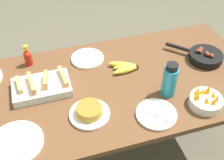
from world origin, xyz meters
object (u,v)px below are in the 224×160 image
object	(u,v)px
melon_tray	(42,87)
hot_sauce_bottle	(28,56)
empty_plate_far_left	(87,59)
fruit_bowl_mango	(206,100)
water_bottle	(170,80)
empty_plate_far_right	(156,114)
frittata_plate_center	(89,112)
skillet	(204,56)
banana_bunch	(125,67)
empty_plate_near_front	(16,143)

from	to	relation	value
melon_tray	hot_sauce_bottle	distance (m)	0.27
empty_plate_far_left	melon_tray	bearing A→B (deg)	-147.08
fruit_bowl_mango	water_bottle	world-z (taller)	water_bottle
empty_plate_far_left	empty_plate_far_right	xyz separation A→B (m)	(0.24, -0.56, -0.00)
fruit_bowl_mango	frittata_plate_center	bearing A→B (deg)	169.84
skillet	hot_sauce_bottle	world-z (taller)	hot_sauce_bottle
skillet	fruit_bowl_mango	size ratio (longest dim) A/B	1.72
frittata_plate_center	hot_sauce_bottle	xyz separation A→B (m)	(-0.27, 0.52, 0.04)
empty_plate_far_right	hot_sauce_bottle	distance (m)	0.87
skillet	empty_plate_far_right	bearing A→B (deg)	80.73
water_bottle	fruit_bowl_mango	bearing A→B (deg)	-41.44
water_bottle	hot_sauce_bottle	world-z (taller)	water_bottle
banana_bunch	empty_plate_far_left	size ratio (longest dim) A/B	0.89
frittata_plate_center	empty_plate_near_front	xyz separation A→B (m)	(-0.38, -0.07, -0.02)
frittata_plate_center	hot_sauce_bottle	world-z (taller)	hot_sauce_bottle
melon_tray	fruit_bowl_mango	size ratio (longest dim) A/B	1.81
hot_sauce_bottle	fruit_bowl_mango	bearing A→B (deg)	-35.59
empty_plate_near_front	water_bottle	distance (m)	0.85
empty_plate_near_front	empty_plate_far_left	size ratio (longest dim) A/B	1.24
empty_plate_near_front	melon_tray	bearing A→B (deg)	63.94
frittata_plate_center	hot_sauce_bottle	size ratio (longest dim) A/B	1.51
banana_bunch	empty_plate_near_front	size ratio (longest dim) A/B	0.71
empty_plate_far_right	empty_plate_near_front	bearing A→B (deg)	177.62
empty_plate_far_right	fruit_bowl_mango	distance (m)	0.28
empty_plate_near_front	fruit_bowl_mango	size ratio (longest dim) A/B	1.48
empty_plate_far_left	empty_plate_far_right	distance (m)	0.61
frittata_plate_center	empty_plate_far_right	distance (m)	0.35
water_bottle	hot_sauce_bottle	size ratio (longest dim) A/B	1.50
banana_bunch	skillet	xyz separation A→B (m)	(0.52, -0.05, 0.01)
empty_plate_far_right	banana_bunch	bearing A→B (deg)	95.36
melon_tray	fruit_bowl_mango	world-z (taller)	fruit_bowl_mango
fruit_bowl_mango	water_bottle	bearing A→B (deg)	138.56
melon_tray	hot_sauce_bottle	xyz separation A→B (m)	(-0.05, 0.26, 0.03)
frittata_plate_center	hot_sauce_bottle	distance (m)	0.59
banana_bunch	empty_plate_far_right	distance (m)	0.40
banana_bunch	empty_plate_far_left	world-z (taller)	banana_bunch
empty_plate_far_right	fruit_bowl_mango	xyz separation A→B (m)	(0.28, -0.01, 0.03)
empty_plate_far_right	hot_sauce_bottle	bearing A→B (deg)	133.91
melon_tray	water_bottle	size ratio (longest dim) A/B	1.51
frittata_plate_center	banana_bunch	bearing A→B (deg)	44.76
skillet	empty_plate_far_left	world-z (taller)	skillet
empty_plate_far_left	fruit_bowl_mango	bearing A→B (deg)	-47.69
skillet	water_bottle	distance (m)	0.42
skillet	melon_tray	bearing A→B (deg)	44.32
melon_tray	empty_plate_near_front	size ratio (longest dim) A/B	1.23
melon_tray	empty_plate_near_front	xyz separation A→B (m)	(-0.16, -0.33, -0.02)
skillet	hot_sauce_bottle	bearing A→B (deg)	30.73
frittata_plate_center	fruit_bowl_mango	bearing A→B (deg)	-10.16
banana_bunch	melon_tray	size ratio (longest dim) A/B	0.58
hot_sauce_bottle	empty_plate_far_right	bearing A→B (deg)	-46.09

